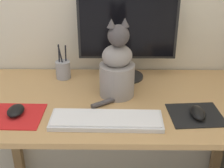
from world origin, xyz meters
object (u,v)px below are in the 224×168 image
object	(u,v)px
monitor	(127,32)
pen_cup	(63,69)
keyboard	(106,120)
computer_mouse_left	(16,111)
computer_mouse_right	(198,113)
cat	(117,68)

from	to	relation	value
monitor	pen_cup	world-z (taller)	monitor
pen_cup	monitor	bearing A→B (deg)	1.58
monitor	keyboard	bearing A→B (deg)	-102.57
monitor	computer_mouse_left	world-z (taller)	monitor
monitor	keyboard	distance (m)	0.48
monitor	keyboard	world-z (taller)	monitor
keyboard	computer_mouse_right	world-z (taller)	computer_mouse_right
keyboard	cat	xyz separation A→B (m)	(0.04, 0.23, 0.12)
computer_mouse_right	cat	size ratio (longest dim) A/B	0.30
monitor	pen_cup	xyz separation A→B (m)	(-0.32, -0.01, -0.19)
keyboard	computer_mouse_left	distance (m)	0.37
computer_mouse_right	cat	world-z (taller)	cat
cat	pen_cup	bearing A→B (deg)	132.96
monitor	pen_cup	distance (m)	0.37
keyboard	computer_mouse_right	xyz separation A→B (m)	(0.37, 0.04, 0.01)
computer_mouse_right	pen_cup	size ratio (longest dim) A/B	0.61
keyboard	cat	size ratio (longest dim) A/B	1.24
monitor	computer_mouse_left	size ratio (longest dim) A/B	4.92
keyboard	computer_mouse_left	size ratio (longest dim) A/B	4.59
computer_mouse_left	computer_mouse_right	world-z (taller)	computer_mouse_right
computer_mouse_left	pen_cup	size ratio (longest dim) A/B	0.55
monitor	computer_mouse_left	xyz separation A→B (m)	(-0.46, -0.36, -0.22)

